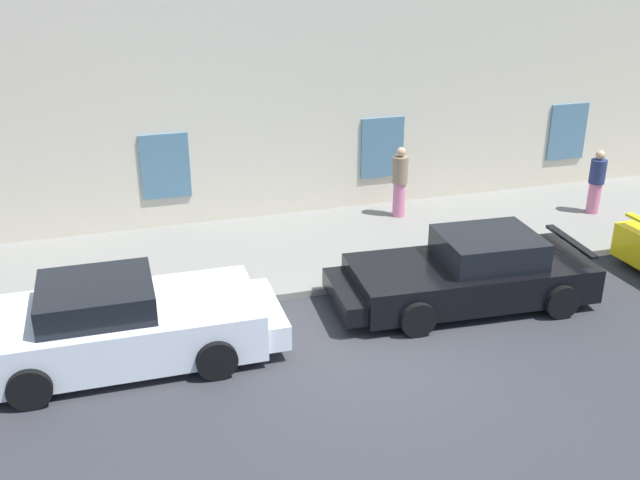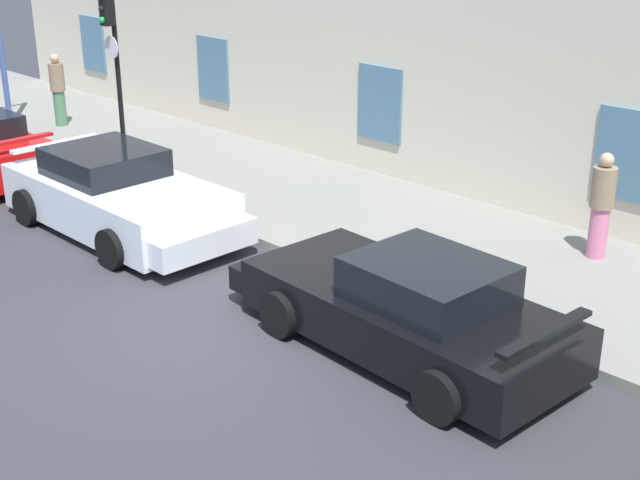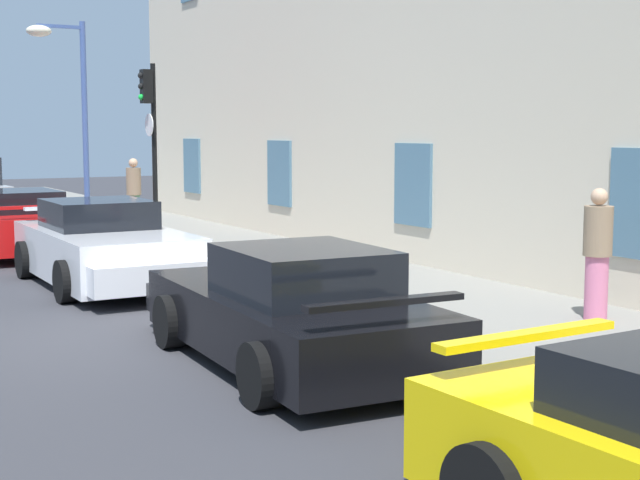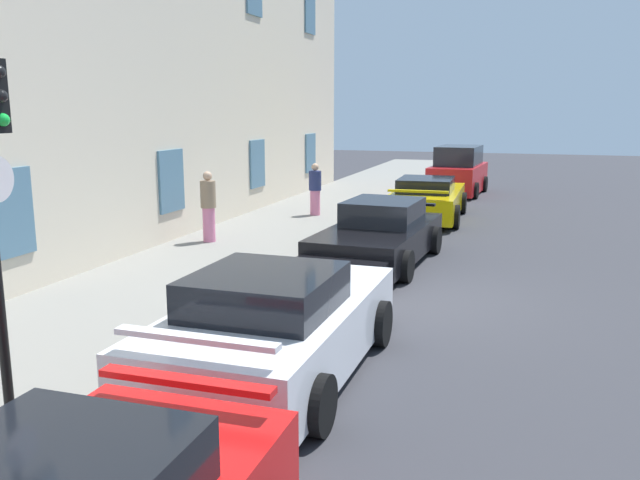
# 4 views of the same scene
# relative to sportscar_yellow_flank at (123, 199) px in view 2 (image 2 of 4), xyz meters

# --- Properties ---
(ground_plane) EXTENTS (80.00, 80.00, 0.00)m
(ground_plane) POSITION_rel_sportscar_yellow_flank_xyz_m (3.83, -0.97, -0.61)
(ground_plane) COLOR #333338
(sidewalk) EXTENTS (60.00, 4.19, 0.14)m
(sidewalk) POSITION_rel_sportscar_yellow_flank_xyz_m (3.83, 3.28, -0.54)
(sidewalk) COLOR gray
(sidewalk) RESTS_ON ground
(sportscar_yellow_flank) EXTENTS (4.87, 2.31, 1.41)m
(sportscar_yellow_flank) POSITION_rel_sportscar_yellow_flank_xyz_m (0.00, 0.00, 0.00)
(sportscar_yellow_flank) COLOR white
(sportscar_yellow_flank) RESTS_ON ground
(sportscar_white_middle) EXTENTS (4.97, 2.34, 1.35)m
(sportscar_white_middle) POSITION_rel_sportscar_yellow_flank_xyz_m (6.06, 0.14, -0.03)
(sportscar_white_middle) COLOR black
(sportscar_white_middle) RESTS_ON ground
(traffic_light) EXTENTS (0.44, 0.36, 3.75)m
(traffic_light) POSITION_rel_sportscar_yellow_flank_xyz_m (-2.72, 1.77, 2.08)
(traffic_light) COLOR black
(traffic_light) RESTS_ON sidewalk
(pedestrian_admiring) EXTENTS (0.50, 0.50, 1.76)m
(pedestrian_admiring) POSITION_rel_sportscar_yellow_flank_xyz_m (-7.06, 2.87, 0.43)
(pedestrian_admiring) COLOR #4C7F59
(pedestrian_admiring) RESTS_ON sidewalk
(pedestrian_strolling) EXTENTS (0.42, 0.42, 1.71)m
(pedestrian_strolling) POSITION_rel_sportscar_yellow_flank_xyz_m (6.57, 4.43, 0.40)
(pedestrian_strolling) COLOR pink
(pedestrian_strolling) RESTS_ON sidewalk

